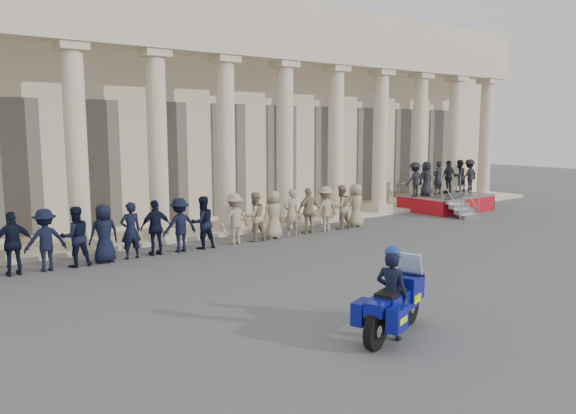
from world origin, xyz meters
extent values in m
plane|color=#464648|center=(0.00, 0.00, 0.00)|extent=(90.00, 90.00, 0.00)
cube|color=#C5B394|center=(0.00, 15.00, 4.50)|extent=(40.00, 10.00, 9.00)
cube|color=#C5B394|center=(0.00, 8.80, 0.07)|extent=(40.00, 2.60, 0.15)
cube|color=#C5B394|center=(0.00, 8.00, 6.79)|extent=(35.80, 1.00, 1.00)
cube|color=#C5B394|center=(0.00, 8.00, 7.89)|extent=(35.80, 1.00, 1.20)
cube|color=#C5B394|center=(-3.90, 8.00, 0.30)|extent=(0.90, 0.90, 0.30)
cylinder|color=#C5B394|center=(-3.90, 8.00, 3.25)|extent=(0.64, 0.64, 5.60)
cube|color=#C5B394|center=(-3.90, 8.00, 6.17)|extent=(0.85, 0.85, 0.24)
cube|color=#C5B394|center=(-1.30, 8.00, 0.30)|extent=(0.90, 0.90, 0.30)
cylinder|color=#C5B394|center=(-1.30, 8.00, 3.25)|extent=(0.64, 0.64, 5.60)
cube|color=#C5B394|center=(-1.30, 8.00, 6.17)|extent=(0.85, 0.85, 0.24)
cube|color=#C5B394|center=(1.30, 8.00, 0.30)|extent=(0.90, 0.90, 0.30)
cylinder|color=#C5B394|center=(1.30, 8.00, 3.25)|extent=(0.64, 0.64, 5.60)
cube|color=#C5B394|center=(1.30, 8.00, 6.17)|extent=(0.85, 0.85, 0.24)
cube|color=#C5B394|center=(3.90, 8.00, 0.30)|extent=(0.90, 0.90, 0.30)
cylinder|color=#C5B394|center=(3.90, 8.00, 3.25)|extent=(0.64, 0.64, 5.60)
cube|color=#C5B394|center=(3.90, 8.00, 6.17)|extent=(0.85, 0.85, 0.24)
cube|color=#C5B394|center=(6.50, 8.00, 0.30)|extent=(0.90, 0.90, 0.30)
cylinder|color=#C5B394|center=(6.50, 8.00, 3.25)|extent=(0.64, 0.64, 5.60)
cube|color=#C5B394|center=(6.50, 8.00, 6.17)|extent=(0.85, 0.85, 0.24)
cube|color=#C5B394|center=(9.10, 8.00, 0.30)|extent=(0.90, 0.90, 0.30)
cylinder|color=#C5B394|center=(9.10, 8.00, 3.25)|extent=(0.64, 0.64, 5.60)
cube|color=#C5B394|center=(9.10, 8.00, 6.17)|extent=(0.85, 0.85, 0.24)
cube|color=#C5B394|center=(11.70, 8.00, 0.30)|extent=(0.90, 0.90, 0.30)
cylinder|color=#C5B394|center=(11.70, 8.00, 3.25)|extent=(0.64, 0.64, 5.60)
cube|color=#C5B394|center=(11.70, 8.00, 6.17)|extent=(0.85, 0.85, 0.24)
cube|color=#C5B394|center=(14.30, 8.00, 0.30)|extent=(0.90, 0.90, 0.30)
cylinder|color=#C5B394|center=(14.30, 8.00, 3.25)|extent=(0.64, 0.64, 5.60)
cube|color=#C5B394|center=(14.30, 8.00, 6.17)|extent=(0.85, 0.85, 0.24)
cube|color=#C5B394|center=(16.90, 8.00, 0.30)|extent=(0.90, 0.90, 0.30)
cylinder|color=#C5B394|center=(16.90, 8.00, 3.25)|extent=(0.64, 0.64, 5.60)
cube|color=#C5B394|center=(16.90, 8.00, 6.17)|extent=(0.85, 0.85, 0.24)
cube|color=black|center=(-5.20, 10.02, 2.55)|extent=(1.30, 0.12, 4.20)
cube|color=black|center=(-2.60, 10.02, 2.55)|extent=(1.30, 0.12, 4.20)
cube|color=black|center=(0.00, 10.02, 2.55)|extent=(1.30, 0.12, 4.20)
cube|color=black|center=(2.60, 10.02, 2.55)|extent=(1.30, 0.12, 4.20)
cube|color=black|center=(5.20, 10.02, 2.55)|extent=(1.30, 0.12, 4.20)
cube|color=black|center=(7.80, 10.02, 2.55)|extent=(1.30, 0.12, 4.20)
cube|color=black|center=(10.40, 10.02, 2.55)|extent=(1.30, 0.12, 4.20)
cube|color=black|center=(13.00, 10.02, 2.55)|extent=(1.30, 0.12, 4.20)
cube|color=black|center=(15.60, 10.02, 2.55)|extent=(1.30, 0.12, 4.20)
imported|color=black|center=(-6.12, 6.25, 0.84)|extent=(0.98, 0.41, 1.67)
imported|color=black|center=(-5.34, 6.25, 0.84)|extent=(1.08, 0.62, 1.67)
imported|color=black|center=(-4.56, 6.25, 0.84)|extent=(0.81, 0.63, 1.67)
imported|color=black|center=(-3.77, 6.25, 0.84)|extent=(0.82, 0.53, 1.67)
imported|color=black|center=(-2.99, 6.25, 0.84)|extent=(0.61, 0.40, 1.67)
imported|color=black|center=(-2.21, 6.25, 0.84)|extent=(0.98, 0.41, 1.67)
imported|color=black|center=(-1.42, 6.25, 0.84)|extent=(1.08, 0.62, 1.67)
imported|color=black|center=(-0.64, 6.25, 0.84)|extent=(0.81, 0.63, 1.67)
imported|color=gray|center=(0.54, 6.25, 0.84)|extent=(1.08, 0.62, 1.67)
imported|color=gray|center=(1.33, 6.25, 0.84)|extent=(0.81, 0.63, 1.67)
imported|color=gray|center=(2.11, 6.25, 0.84)|extent=(0.82, 0.53, 1.67)
imported|color=gray|center=(2.89, 6.25, 0.84)|extent=(0.61, 0.40, 1.67)
imported|color=gray|center=(3.68, 6.25, 0.84)|extent=(0.98, 0.41, 1.67)
imported|color=gray|center=(4.46, 6.25, 0.84)|extent=(1.08, 0.62, 1.67)
imported|color=gray|center=(5.24, 6.25, 0.84)|extent=(0.81, 0.63, 1.67)
imported|color=gray|center=(6.03, 6.25, 0.84)|extent=(0.82, 0.53, 1.67)
cube|color=gray|center=(12.53, 7.00, 0.71)|extent=(3.76, 2.68, 0.10)
cube|color=maroon|center=(12.53, 5.68, 0.33)|extent=(3.76, 0.04, 0.66)
cube|color=maroon|center=(10.68, 7.00, 0.33)|extent=(0.04, 2.68, 0.66)
cube|color=maroon|center=(14.39, 7.00, 0.33)|extent=(0.04, 2.68, 0.66)
cube|color=gray|center=(11.26, 4.76, 0.10)|extent=(1.10, 0.28, 0.19)
cube|color=gray|center=(11.26, 5.04, 0.29)|extent=(1.10, 0.28, 0.19)
cube|color=gray|center=(11.26, 5.32, 0.48)|extent=(1.10, 0.28, 0.19)
cube|color=gray|center=(11.26, 5.60, 0.67)|extent=(1.10, 0.28, 0.19)
cylinder|color=gray|center=(12.53, 8.30, 1.26)|extent=(3.76, 0.04, 0.04)
imported|color=black|center=(10.53, 7.20, 1.53)|extent=(1.00, 0.57, 1.54)
imported|color=black|center=(11.33, 7.20, 1.53)|extent=(0.75, 0.49, 1.54)
imported|color=black|center=(12.13, 7.20, 1.53)|extent=(0.56, 0.37, 1.54)
imported|color=black|center=(12.93, 7.20, 1.53)|extent=(0.90, 0.38, 1.54)
imported|color=black|center=(13.73, 7.20, 1.53)|extent=(0.75, 0.58, 1.54)
imported|color=black|center=(14.53, 7.20, 1.53)|extent=(1.00, 0.57, 1.54)
cylinder|color=black|center=(-0.77, -2.36, 0.34)|extent=(0.69, 0.36, 0.68)
cylinder|color=black|center=(-2.23, -2.88, 0.34)|extent=(0.69, 0.36, 0.68)
cube|color=navy|center=(-1.45, -2.60, 0.64)|extent=(1.26, 0.80, 0.39)
cube|color=navy|center=(-0.96, -2.43, 0.81)|extent=(0.71, 0.70, 0.46)
cube|color=silver|center=(-0.96, -2.43, 0.57)|extent=(0.32, 0.37, 0.12)
cube|color=#B2BFCC|center=(-0.80, -2.37, 1.16)|extent=(0.36, 0.52, 0.55)
cube|color=black|center=(-1.65, -2.67, 0.85)|extent=(0.75, 0.55, 0.10)
cube|color=navy|center=(-2.18, -2.86, 0.72)|extent=(0.46, 0.45, 0.23)
cube|color=navy|center=(-1.97, -3.14, 0.57)|extent=(0.51, 0.37, 0.41)
cube|color=#CEE40C|center=(-1.97, -3.14, 0.57)|extent=(0.37, 0.34, 0.10)
cube|color=navy|center=(-2.19, -2.51, 0.57)|extent=(0.51, 0.37, 0.41)
cube|color=#CEE40C|center=(-2.19, -2.51, 0.57)|extent=(0.37, 0.34, 0.10)
cylinder|color=silver|center=(-2.02, -2.54, 0.31)|extent=(0.62, 0.30, 0.10)
cylinder|color=black|center=(-0.96, -2.43, 1.05)|extent=(0.28, 0.69, 0.04)
imported|color=black|center=(-1.60, -2.65, 0.82)|extent=(0.57, 0.69, 1.63)
sphere|color=navy|center=(-1.60, -2.65, 1.58)|extent=(0.28, 0.28, 0.28)
camera|label=1|loc=(-8.96, -9.36, 3.77)|focal=35.00mm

